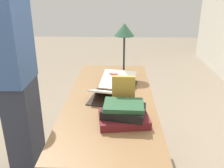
{
  "coord_description": "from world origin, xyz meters",
  "views": [
    {
      "loc": [
        1.63,
        0.07,
        1.49
      ],
      "look_at": [
        -0.05,
        0.01,
        0.82
      ],
      "focal_mm": 40.0,
      "sensor_mm": 36.0,
      "label": 1
    }
  ],
  "objects_px": {
    "book_stack_tall": "(124,114)",
    "person_reader": "(17,78)",
    "book_standing_upright": "(123,94)",
    "coffee_mug": "(114,77)",
    "open_book": "(114,89)",
    "reading_lamp": "(124,34)"
  },
  "relations": [
    {
      "from": "open_book",
      "to": "reading_lamp",
      "type": "bearing_deg",
      "value": -178.58
    },
    {
      "from": "person_reader",
      "to": "reading_lamp",
      "type": "bearing_deg",
      "value": -62.57
    },
    {
      "from": "book_stack_tall",
      "to": "person_reader",
      "type": "xyz_separation_m",
      "value": [
        -0.43,
        -0.79,
        0.05
      ]
    },
    {
      "from": "book_standing_upright",
      "to": "coffee_mug",
      "type": "bearing_deg",
      "value": -170.7
    },
    {
      "from": "open_book",
      "to": "book_stack_tall",
      "type": "distance_m",
      "value": 0.44
    },
    {
      "from": "open_book",
      "to": "book_stack_tall",
      "type": "xyz_separation_m",
      "value": [
        0.44,
        0.07,
        0.03
      ]
    },
    {
      "from": "book_standing_upright",
      "to": "book_stack_tall",
      "type": "bearing_deg",
      "value": 2.01
    },
    {
      "from": "coffee_mug",
      "to": "open_book",
      "type": "bearing_deg",
      "value": 1.44
    },
    {
      "from": "book_stack_tall",
      "to": "person_reader",
      "type": "distance_m",
      "value": 0.9
    },
    {
      "from": "reading_lamp",
      "to": "person_reader",
      "type": "bearing_deg",
      "value": -62.57
    },
    {
      "from": "book_standing_upright",
      "to": "reading_lamp",
      "type": "height_order",
      "value": "reading_lamp"
    },
    {
      "from": "open_book",
      "to": "book_standing_upright",
      "type": "distance_m",
      "value": 0.32
    },
    {
      "from": "open_book",
      "to": "coffee_mug",
      "type": "bearing_deg",
      "value": -166.46
    },
    {
      "from": "open_book",
      "to": "coffee_mug",
      "type": "distance_m",
      "value": 0.21
    },
    {
      "from": "book_stack_tall",
      "to": "person_reader",
      "type": "bearing_deg",
      "value": -118.5
    },
    {
      "from": "open_book",
      "to": "reading_lamp",
      "type": "xyz_separation_m",
      "value": [
        -0.4,
        0.08,
        0.34
      ]
    },
    {
      "from": "book_stack_tall",
      "to": "coffee_mug",
      "type": "relative_size",
      "value": 2.6
    },
    {
      "from": "book_stack_tall",
      "to": "reading_lamp",
      "type": "xyz_separation_m",
      "value": [
        -0.84,
        0.01,
        0.31
      ]
    },
    {
      "from": "coffee_mug",
      "to": "person_reader",
      "type": "distance_m",
      "value": 0.75
    },
    {
      "from": "coffee_mug",
      "to": "person_reader",
      "type": "bearing_deg",
      "value": -72.59
    },
    {
      "from": "reading_lamp",
      "to": "person_reader",
      "type": "xyz_separation_m",
      "value": [
        0.41,
        -0.8,
        -0.26
      ]
    },
    {
      "from": "reading_lamp",
      "to": "open_book",
      "type": "bearing_deg",
      "value": -10.67
    }
  ]
}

